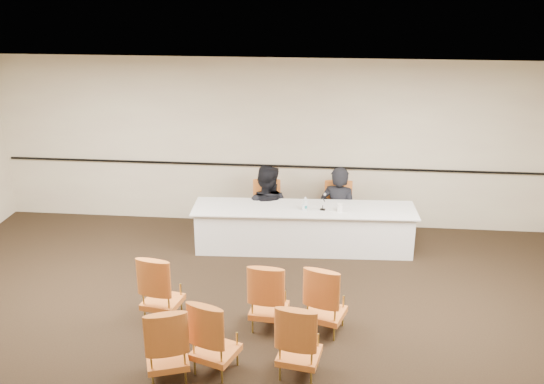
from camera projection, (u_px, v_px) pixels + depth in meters
The scene contains 20 objects.
floor at pixel (241, 347), 7.48m from camera, with size 10.00×10.00×0.00m, color black.
ceiling at pixel (237, 107), 6.45m from camera, with size 10.00×10.00×0.00m, color white.
wall_back at pixel (273, 143), 10.70m from camera, with size 10.00×0.04×3.00m, color beige.
wall_rail at pixel (273, 166), 10.80m from camera, with size 9.80×0.04×0.03m, color black.
panel_table at pixel (304, 228), 10.01m from camera, with size 3.64×0.84×0.73m, color white, non-canonical shape.
panelist_main at pixel (338, 215), 10.48m from camera, with size 0.65×0.42×1.77m, color black.
panelist_main_chair at pixel (338, 211), 10.45m from camera, with size 0.50×0.50×0.95m, color orange, non-canonical shape.
panelist_second at pixel (266, 215), 10.55m from camera, with size 0.87×0.68×1.80m, color black.
panelist_second_chair at pixel (266, 209), 10.51m from camera, with size 0.50×0.50×0.95m, color orange, non-canonical shape.
papers at pixel (338, 210), 9.81m from camera, with size 0.30×0.22×0.00m, color silver.
microphone at pixel (323, 203), 9.76m from camera, with size 0.09×0.18×0.25m, color black, non-canonical shape.
water_bottle at pixel (305, 204), 9.75m from camera, with size 0.07×0.07×0.22m, color teal, non-canonical shape.
drinking_glass at pixel (304, 207), 9.77m from camera, with size 0.06×0.06×0.10m, color white.
coffee_cup at pixel (340, 208), 9.70m from camera, with size 0.09×0.09×0.14m, color white.
aud_chair_front_left at pixel (162, 287), 7.94m from camera, with size 0.50×0.50×0.95m, color orange, non-canonical shape.
aud_chair_front_mid at pixel (269, 295), 7.74m from camera, with size 0.50×0.50×0.95m, color orange, non-canonical shape.
aud_chair_front_right at pixel (326, 298), 7.67m from camera, with size 0.50×0.50×0.95m, color orange, non-canonical shape.
aud_chair_back_left at pixel (166, 342), 6.75m from camera, with size 0.50×0.50×0.95m, color orange, non-canonical shape.
aud_chair_back_mid at pixel (215, 335), 6.89m from camera, with size 0.50×0.50×0.95m, color orange, non-canonical shape.
aud_chair_back_right at pixel (300, 338), 6.82m from camera, with size 0.50×0.50×0.95m, color orange, non-canonical shape.
Camera 1 is at (1.01, -6.29, 4.37)m, focal length 40.00 mm.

